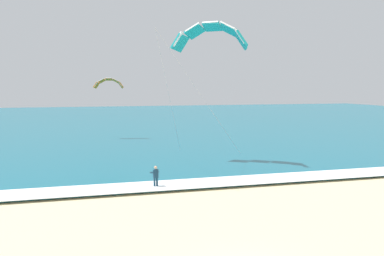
{
  "coord_description": "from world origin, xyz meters",
  "views": [
    {
      "loc": [
        -6.26,
        -14.27,
        7.33
      ],
      "look_at": [
        2.71,
        17.92,
        3.98
      ],
      "focal_mm": 39.61,
      "sensor_mm": 36.0,
      "label": 1
    }
  ],
  "objects_px": {
    "kitesurfer": "(156,176)",
    "kite_distant": "(109,82)",
    "kite_primary": "(211,34)",
    "surfboard": "(156,189)"
  },
  "relations": [
    {
      "from": "surfboard",
      "to": "kitesurfer",
      "type": "bearing_deg",
      "value": 105.27
    },
    {
      "from": "kite_primary",
      "to": "kite_distant",
      "type": "bearing_deg",
      "value": 110.52
    },
    {
      "from": "kitesurfer",
      "to": "kite_distant",
      "type": "distance_m",
      "value": 29.91
    },
    {
      "from": "surfboard",
      "to": "kite_primary",
      "type": "xyz_separation_m",
      "value": [
        6.84,
        8.57,
        12.03
      ]
    },
    {
      "from": "kite_distant",
      "to": "kite_primary",
      "type": "bearing_deg",
      "value": -69.48
    },
    {
      "from": "surfboard",
      "to": "kite_primary",
      "type": "height_order",
      "value": "kite_primary"
    },
    {
      "from": "kite_primary",
      "to": "kite_distant",
      "type": "relative_size",
      "value": 3.01
    },
    {
      "from": "surfboard",
      "to": "kite_primary",
      "type": "bearing_deg",
      "value": 51.41
    },
    {
      "from": "kitesurfer",
      "to": "kite_distant",
      "type": "bearing_deg",
      "value": 91.67
    },
    {
      "from": "surfboard",
      "to": "kite_primary",
      "type": "distance_m",
      "value": 16.27
    }
  ]
}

